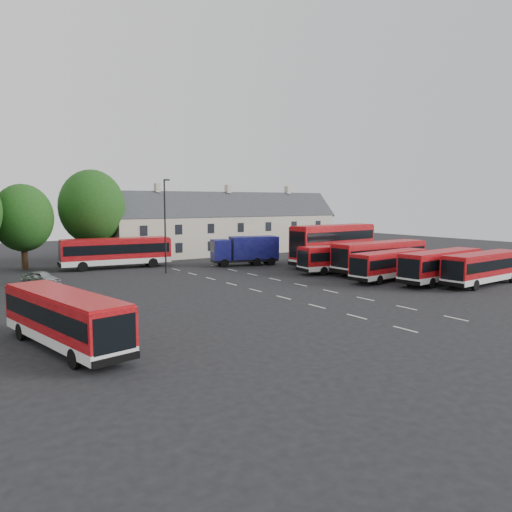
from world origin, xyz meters
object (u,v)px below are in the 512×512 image
object	(u,v)px
bus_dd_south	(333,243)
box_truck	(246,249)
bus_west	(65,315)
bus_row_a	(484,266)
silver_car	(42,278)
lamppost	(165,223)

from	to	relation	value
bus_dd_south	box_truck	xyz separation A→B (m)	(-8.25, 6.35, -0.84)
bus_west	bus_dd_south	bearing A→B (deg)	-73.92
bus_row_a	box_truck	bearing A→B (deg)	109.15
bus_row_a	bus_west	bearing A→B (deg)	175.28
box_truck	silver_car	bearing A→B (deg)	-160.19
bus_west	silver_car	bearing A→B (deg)	-18.39
bus_row_a	silver_car	size ratio (longest dim) A/B	2.78
bus_dd_south	silver_car	xyz separation A→B (m)	(-31.46, 5.00, -2.13)
silver_car	bus_dd_south	bearing A→B (deg)	-47.90
silver_car	bus_west	bearing A→B (deg)	-136.83
silver_car	bus_row_a	bearing A→B (deg)	-73.24
box_truck	lamppost	world-z (taller)	lamppost
bus_row_a	bus_dd_south	size ratio (longest dim) A/B	0.88
bus_west	box_truck	distance (m)	35.35
bus_row_a	box_truck	distance (m)	26.30
bus_dd_south	bus_west	world-z (taller)	bus_dd_south
bus_west	box_truck	bearing A→B (deg)	-58.57
bus_row_a	bus_west	xyz separation A→B (m)	(-36.56, 0.63, -0.02)
bus_row_a	bus_west	distance (m)	36.56
bus_row_a	lamppost	bearing A→B (deg)	128.12
bus_row_a	box_truck	xyz separation A→B (m)	(-10.23, 24.22, 0.16)
bus_west	box_truck	size ratio (longest dim) A/B	1.28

